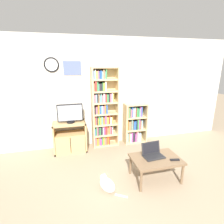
# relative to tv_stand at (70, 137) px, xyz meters

# --- Properties ---
(ground_plane) EXTENTS (18.00, 18.00, 0.00)m
(ground_plane) POSITION_rel_tv_stand_xyz_m (0.92, -1.90, -0.35)
(ground_plane) COLOR gray
(wall_back) EXTENTS (6.64, 0.09, 2.60)m
(wall_back) POSITION_rel_tv_stand_xyz_m (0.92, 0.28, 0.95)
(wall_back) COLOR beige
(wall_back) RESTS_ON ground_plane
(tv_stand) EXTENTS (0.74, 0.42, 0.70)m
(tv_stand) POSITION_rel_tv_stand_xyz_m (0.00, 0.00, 0.00)
(tv_stand) COLOR tan
(tv_stand) RESTS_ON ground_plane
(television) EXTENTS (0.56, 0.18, 0.43)m
(television) POSITION_rel_tv_stand_xyz_m (0.04, -0.00, 0.56)
(television) COLOR black
(television) RESTS_ON tv_stand
(bookshelf_tall) EXTENTS (0.63, 0.27, 1.93)m
(bookshelf_tall) POSITION_rel_tv_stand_xyz_m (0.82, 0.12, 0.58)
(bookshelf_tall) COLOR tan
(bookshelf_tall) RESTS_ON ground_plane
(bookshelf_short) EXTENTS (0.58, 0.29, 1.03)m
(bookshelf_short) POSITION_rel_tv_stand_xyz_m (1.62, 0.10, 0.15)
(bookshelf_short) COLOR tan
(bookshelf_short) RESTS_ON ground_plane
(coffee_table) EXTENTS (0.84, 0.57, 0.41)m
(coffee_table) POSITION_rel_tv_stand_xyz_m (1.43, -1.43, 0.01)
(coffee_table) COLOR brown
(coffee_table) RESTS_ON ground_plane
(laptop) EXTENTS (0.38, 0.28, 0.24)m
(laptop) POSITION_rel_tv_stand_xyz_m (1.40, -1.34, 0.12)
(laptop) COLOR #232326
(laptop) RESTS_ON coffee_table
(remote_near_laptop) EXTENTS (0.17, 0.07, 0.02)m
(remote_near_laptop) POSITION_rel_tv_stand_xyz_m (1.71, -1.57, 0.07)
(remote_near_laptop) COLOR black
(remote_near_laptop) RESTS_ON coffee_table
(cat) EXTENTS (0.43, 0.40, 0.29)m
(cat) POSITION_rel_tv_stand_xyz_m (0.53, -1.53, -0.22)
(cat) COLOR white
(cat) RESTS_ON ground_plane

